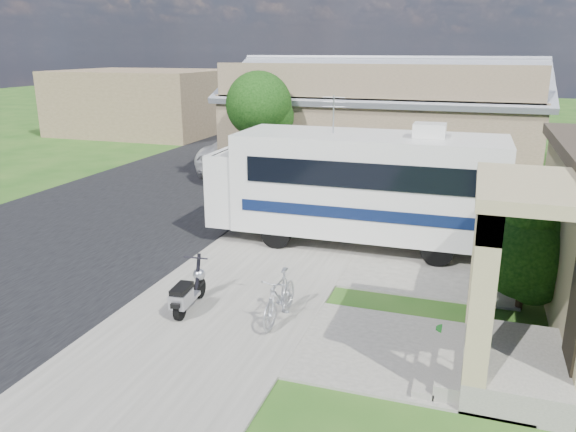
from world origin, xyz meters
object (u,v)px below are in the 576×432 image
(shrub, at_px, (528,251))
(scooter, at_px, (188,293))
(bicycle, at_px, (280,300))
(motorhome, at_px, (357,184))
(pickup_truck, at_px, (250,150))
(garden_hose, at_px, (445,333))
(van, at_px, (283,130))

(shrub, bearing_deg, scooter, -159.50)
(scooter, distance_m, bicycle, 1.96)
(motorhome, distance_m, bicycle, 5.37)
(shrub, bearing_deg, pickup_truck, 133.58)
(scooter, bearing_deg, motorhome, 60.58)
(scooter, bearing_deg, bicycle, 0.35)
(pickup_truck, bearing_deg, shrub, 130.60)
(shrub, height_order, garden_hose, shrub)
(pickup_truck, bearing_deg, garden_hose, 122.40)
(bicycle, bearing_deg, van, 110.56)
(shrub, height_order, van, shrub)
(motorhome, distance_m, van, 17.42)
(garden_hose, bearing_deg, shrub, 51.47)
(scooter, xyz_separation_m, van, (-5.18, 21.07, 0.35))
(motorhome, bearing_deg, shrub, -35.61)
(scooter, bearing_deg, van, 98.29)
(pickup_truck, height_order, garden_hose, pickup_truck)
(bicycle, bearing_deg, motorhome, 86.80)
(shrub, xyz_separation_m, garden_hose, (-1.46, -1.84, -1.20))
(pickup_truck, bearing_deg, scooter, 104.13)
(pickup_truck, bearing_deg, van, -85.86)
(pickup_truck, height_order, van, pickup_truck)
(bicycle, bearing_deg, garden_hose, 9.42)
(motorhome, height_order, pickup_truck, motorhome)
(motorhome, bearing_deg, van, 114.95)
(motorhome, xyz_separation_m, bicycle, (-0.45, -5.21, -1.24))
(motorhome, relative_size, pickup_truck, 1.25)
(shrub, relative_size, scooter, 1.61)
(scooter, height_order, garden_hose, scooter)
(scooter, distance_m, pickup_truck, 14.60)
(motorhome, relative_size, shrub, 3.19)
(scooter, height_order, pickup_truck, pickup_truck)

